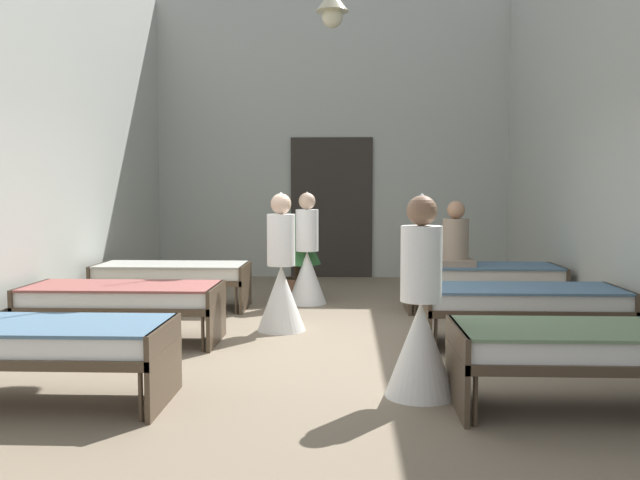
{
  "coord_description": "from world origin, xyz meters",
  "views": [
    {
      "loc": [
        0.25,
        -6.49,
        1.51
      ],
      "look_at": [
        0.0,
        -0.02,
        1.02
      ],
      "focal_mm": 37.77,
      "sensor_mm": 36.0,
      "label": 1
    }
  ],
  "objects_px": {
    "bed_right_row_0": "(594,347)",
    "nurse_near_aisle": "(281,281)",
    "bed_left_row_0": "(34,342)",
    "patient_seated_primary": "(456,242)",
    "nurse_mid_aisle": "(421,325)",
    "bed_left_row_2": "(173,274)",
    "bed_right_row_1": "(522,301)",
    "nurse_far_aisle": "(307,264)",
    "bed_right_row_2": "(482,276)",
    "bed_left_row_1": "(123,298)",
    "potted_plant": "(297,246)"
  },
  "relations": [
    {
      "from": "bed_right_row_0",
      "to": "patient_seated_primary",
      "type": "relative_size",
      "value": 2.37
    },
    {
      "from": "nurse_mid_aisle",
      "to": "bed_left_row_0",
      "type": "bearing_deg",
      "value": -13.29
    },
    {
      "from": "nurse_mid_aisle",
      "to": "patient_seated_primary",
      "type": "xyz_separation_m",
      "value": [
        0.8,
        3.45,
        0.34
      ]
    },
    {
      "from": "bed_left_row_1",
      "to": "nurse_near_aisle",
      "type": "distance_m",
      "value": 1.64
    },
    {
      "from": "bed_left_row_0",
      "to": "potted_plant",
      "type": "distance_m",
      "value": 4.77
    },
    {
      "from": "bed_right_row_2",
      "to": "nurse_far_aisle",
      "type": "relative_size",
      "value": 1.28
    },
    {
      "from": "bed_right_row_2",
      "to": "nurse_far_aisle",
      "type": "distance_m",
      "value": 2.26
    },
    {
      "from": "bed_right_row_0",
      "to": "patient_seated_primary",
      "type": "xyz_separation_m",
      "value": [
        -0.35,
        3.71,
        0.43
      ]
    },
    {
      "from": "nurse_near_aisle",
      "to": "nurse_far_aisle",
      "type": "xyz_separation_m",
      "value": [
        0.18,
        1.71,
        0.0
      ]
    },
    {
      "from": "bed_left_row_2",
      "to": "bed_right_row_2",
      "type": "relative_size",
      "value": 1.0
    },
    {
      "from": "bed_left_row_1",
      "to": "nurse_near_aisle",
      "type": "height_order",
      "value": "nurse_near_aisle"
    },
    {
      "from": "bed_right_row_1",
      "to": "nurse_near_aisle",
      "type": "bearing_deg",
      "value": 165.33
    },
    {
      "from": "bed_right_row_0",
      "to": "nurse_far_aisle",
      "type": "height_order",
      "value": "nurse_far_aisle"
    },
    {
      "from": "bed_left_row_0",
      "to": "patient_seated_primary",
      "type": "relative_size",
      "value": 2.37
    },
    {
      "from": "bed_right_row_0",
      "to": "nurse_mid_aisle",
      "type": "distance_m",
      "value": 1.19
    },
    {
      "from": "nurse_far_aisle",
      "to": "patient_seated_primary",
      "type": "xyz_separation_m",
      "value": [
        1.86,
        -0.52,
        0.34
      ]
    },
    {
      "from": "bed_right_row_1",
      "to": "bed_left_row_1",
      "type": "bearing_deg",
      "value": 180.0
    },
    {
      "from": "nurse_far_aisle",
      "to": "bed_right_row_2",
      "type": "bearing_deg",
      "value": 177.48
    },
    {
      "from": "bed_left_row_0",
      "to": "bed_right_row_0",
      "type": "height_order",
      "value": "same"
    },
    {
      "from": "nurse_near_aisle",
      "to": "patient_seated_primary",
      "type": "relative_size",
      "value": 1.86
    },
    {
      "from": "nurse_near_aisle",
      "to": "bed_left_row_0",
      "type": "bearing_deg",
      "value": 36.79
    },
    {
      "from": "patient_seated_primary",
      "to": "potted_plant",
      "type": "bearing_deg",
      "value": 158.49
    },
    {
      "from": "bed_left_row_1",
      "to": "bed_right_row_1",
      "type": "xyz_separation_m",
      "value": [
        3.9,
        0.0,
        0.0
      ]
    },
    {
      "from": "bed_right_row_1",
      "to": "bed_left_row_2",
      "type": "relative_size",
      "value": 1.0
    },
    {
      "from": "bed_right_row_0",
      "to": "bed_left_row_0",
      "type": "bearing_deg",
      "value": 180.0
    },
    {
      "from": "bed_left_row_0",
      "to": "potted_plant",
      "type": "xyz_separation_m",
      "value": [
        1.53,
        4.51,
        0.3
      ]
    },
    {
      "from": "bed_right_row_0",
      "to": "nurse_near_aisle",
      "type": "bearing_deg",
      "value": 133.43
    },
    {
      "from": "bed_left_row_1",
      "to": "potted_plant",
      "type": "bearing_deg",
      "value": 59.64
    },
    {
      "from": "bed_right_row_1",
      "to": "nurse_near_aisle",
      "type": "distance_m",
      "value": 2.47
    },
    {
      "from": "bed_right_row_0",
      "to": "bed_right_row_1",
      "type": "bearing_deg",
      "value": 90.0
    },
    {
      "from": "nurse_far_aisle",
      "to": "patient_seated_primary",
      "type": "bearing_deg",
      "value": 172.99
    },
    {
      "from": "bed_right_row_0",
      "to": "bed_left_row_2",
      "type": "relative_size",
      "value": 1.0
    },
    {
      "from": "bed_right_row_2",
      "to": "bed_left_row_1",
      "type": "bearing_deg",
      "value": -154.03
    },
    {
      "from": "bed_right_row_0",
      "to": "bed_left_row_1",
      "type": "distance_m",
      "value": 4.34
    },
    {
      "from": "bed_left_row_1",
      "to": "nurse_far_aisle",
      "type": "bearing_deg",
      "value": 54.19
    },
    {
      "from": "bed_left_row_0",
      "to": "nurse_mid_aisle",
      "type": "xyz_separation_m",
      "value": [
        2.75,
        0.27,
        0.09
      ]
    },
    {
      "from": "bed_right_row_0",
      "to": "potted_plant",
      "type": "xyz_separation_m",
      "value": [
        -2.37,
        4.51,
        0.3
      ]
    },
    {
      "from": "bed_left_row_1",
      "to": "bed_left_row_2",
      "type": "distance_m",
      "value": 1.9
    },
    {
      "from": "patient_seated_primary",
      "to": "bed_right_row_0",
      "type": "bearing_deg",
      "value": -84.62
    },
    {
      "from": "bed_left_row_2",
      "to": "nurse_mid_aisle",
      "type": "height_order",
      "value": "nurse_mid_aisle"
    },
    {
      "from": "bed_right_row_1",
      "to": "bed_left_row_0",
      "type": "bearing_deg",
      "value": -154.03
    },
    {
      "from": "patient_seated_primary",
      "to": "bed_left_row_1",
      "type": "bearing_deg",
      "value": -152.93
    },
    {
      "from": "bed_right_row_2",
      "to": "nurse_near_aisle",
      "type": "distance_m",
      "value": 2.71
    },
    {
      "from": "patient_seated_primary",
      "to": "nurse_mid_aisle",
      "type": "bearing_deg",
      "value": -103.11
    },
    {
      "from": "bed_right_row_1",
      "to": "potted_plant",
      "type": "relative_size",
      "value": 1.59
    },
    {
      "from": "bed_right_row_2",
      "to": "nurse_near_aisle",
      "type": "relative_size",
      "value": 1.28
    },
    {
      "from": "bed_right_row_2",
      "to": "nurse_far_aisle",
      "type": "bearing_deg",
      "value": 168.81
    },
    {
      "from": "potted_plant",
      "to": "bed_right_row_0",
      "type": "bearing_deg",
      "value": -62.27
    },
    {
      "from": "nurse_near_aisle",
      "to": "potted_plant",
      "type": "height_order",
      "value": "nurse_near_aisle"
    },
    {
      "from": "bed_right_row_0",
      "to": "nurse_mid_aisle",
      "type": "height_order",
      "value": "nurse_mid_aisle"
    }
  ]
}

